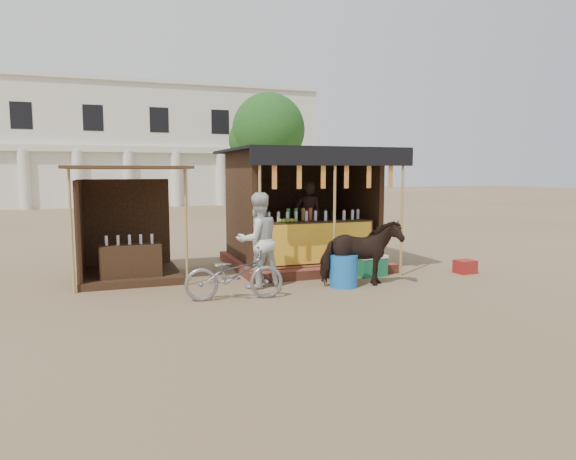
# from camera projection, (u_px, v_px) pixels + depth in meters

# --- Properties ---
(ground) EXTENTS (120.00, 120.00, 0.00)m
(ground) POSITION_uv_depth(u_px,v_px,m) (319.00, 302.00, 8.92)
(ground) COLOR #846B4C
(ground) RESTS_ON ground
(main_stall) EXTENTS (3.60, 3.61, 2.78)m
(main_stall) POSITION_uv_depth(u_px,v_px,m) (303.00, 223.00, 12.29)
(main_stall) COLOR brown
(main_stall) RESTS_ON ground
(secondary_stall) EXTENTS (2.40, 2.40, 2.38)m
(secondary_stall) POSITION_uv_depth(u_px,v_px,m) (121.00, 239.00, 10.80)
(secondary_stall) COLOR #3C2715
(secondary_stall) RESTS_ON ground
(cow) EXTENTS (1.63, 0.87, 1.32)m
(cow) POSITION_uv_depth(u_px,v_px,m) (361.00, 254.00, 10.09)
(cow) COLOR black
(cow) RESTS_ON ground
(motorbike) EXTENTS (1.81, 0.84, 0.91)m
(motorbike) POSITION_uv_depth(u_px,v_px,m) (234.00, 274.00, 9.08)
(motorbike) COLOR gray
(motorbike) RESTS_ON ground
(bystander) EXTENTS (1.04, 0.89, 1.87)m
(bystander) POSITION_uv_depth(u_px,v_px,m) (258.00, 240.00, 10.01)
(bystander) COLOR silver
(bystander) RESTS_ON ground
(blue_barrel) EXTENTS (0.66, 0.66, 0.64)m
(blue_barrel) POSITION_uv_depth(u_px,v_px,m) (344.00, 271.00, 10.11)
(blue_barrel) COLOR blue
(blue_barrel) RESTS_ON ground
(red_crate) EXTENTS (0.44, 0.38, 0.30)m
(red_crate) POSITION_uv_depth(u_px,v_px,m) (465.00, 267.00, 11.49)
(red_crate) COLOR maroon
(red_crate) RESTS_ON ground
(cooler) EXTENTS (0.69, 0.52, 0.46)m
(cooler) POSITION_uv_depth(u_px,v_px,m) (371.00, 265.00, 11.19)
(cooler) COLOR #17683D
(cooler) RESTS_ON ground
(background_building) EXTENTS (26.00, 7.45, 8.18)m
(background_building) POSITION_uv_depth(u_px,v_px,m) (126.00, 147.00, 35.85)
(background_building) COLOR silver
(background_building) RESTS_ON ground
(tree) EXTENTS (4.50, 4.40, 7.00)m
(tree) POSITION_uv_depth(u_px,v_px,m) (265.00, 133.00, 31.06)
(tree) COLOR #382314
(tree) RESTS_ON ground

